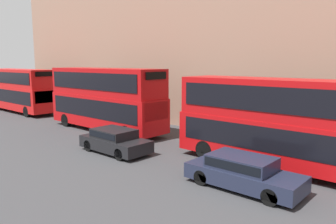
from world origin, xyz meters
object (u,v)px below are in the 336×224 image
Objects in this scene: bus_second_in_queue at (105,97)px; car_hatchback at (115,140)px; bus_leading at (292,121)px; bus_third_in_queue at (19,88)px; car_dark_sedan at (243,171)px.

bus_second_in_queue is 2.45× the size of car_hatchback.
bus_leading is at bearing -68.34° from car_hatchback.
bus_second_in_queue reaches higher than bus_third_in_queue.
bus_second_in_queue reaches higher than bus_leading.
car_hatchback is at bearing 111.66° from bus_leading.
bus_leading is 2.42× the size of car_dark_sedan.
bus_third_in_queue reaches higher than car_dark_sedan.
bus_third_in_queue is at bearing 90.00° from bus_leading.
bus_third_in_queue is 2.30× the size of car_dark_sedan.
bus_third_in_queue is 2.52× the size of car_hatchback.
bus_second_in_queue reaches higher than car_dark_sedan.
car_hatchback is at bearing -123.32° from bus_second_in_queue.
car_dark_sedan is (-3.40, 0.58, -1.64)m from bus_leading.
car_hatchback is (-3.40, -19.15, -1.67)m from bus_third_in_queue.
bus_third_in_queue is (0.00, 27.72, 0.03)m from bus_leading.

